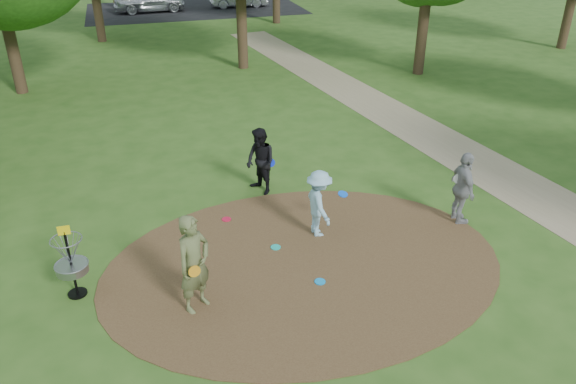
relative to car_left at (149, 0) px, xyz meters
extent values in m
plane|color=#2D5119|center=(0.98, -29.64, -0.76)|extent=(100.00, 100.00, 0.00)
cylinder|color=#47301C|center=(0.98, -29.64, -0.75)|extent=(8.40, 8.40, 0.02)
cube|color=#8C7A5B|center=(7.48, -27.64, -0.76)|extent=(7.55, 39.89, 0.01)
cube|color=black|center=(2.98, 0.36, -0.76)|extent=(14.00, 8.00, 0.01)
imported|color=#5B643A|center=(-1.34, -30.38, 0.21)|extent=(0.85, 0.80, 1.95)
cylinder|color=orange|center=(-1.37, -30.67, 0.27)|extent=(0.22, 0.07, 0.22)
imported|color=#90C2D7|center=(1.65, -28.60, 0.02)|extent=(0.62, 1.04, 1.57)
cylinder|color=blue|center=(2.23, -28.55, 0.15)|extent=(0.28, 0.28, 0.08)
imported|color=black|center=(0.90, -26.25, 0.10)|extent=(0.92, 1.02, 1.73)
cylinder|color=#0C25D5|center=(1.19, -26.20, 0.00)|extent=(0.23, 0.09, 0.22)
imported|color=gray|center=(4.98, -29.01, 0.12)|extent=(0.56, 1.08, 1.76)
cylinder|color=white|center=(4.85, -28.97, 0.36)|extent=(0.23, 0.12, 0.22)
cylinder|color=#16B6A6|center=(0.57, -28.90, -0.73)|extent=(0.22, 0.22, 0.02)
cylinder|color=#0C8EDC|center=(1.09, -30.32, -0.73)|extent=(0.22, 0.22, 0.02)
cylinder|color=red|center=(-0.24, -27.42, -0.73)|extent=(0.22, 0.22, 0.02)
imported|color=#A8ACB0|center=(0.00, 0.00, 0.00)|extent=(4.55, 2.00, 1.53)
cylinder|color=black|center=(-3.52, -29.34, -0.09)|extent=(0.05, 0.05, 1.35)
cylinder|color=black|center=(-3.52, -29.34, -0.74)|extent=(0.36, 0.36, 0.04)
cylinder|color=gray|center=(-3.52, -29.34, -0.14)|extent=(0.60, 0.60, 0.16)
torus|color=gray|center=(-3.52, -29.34, -0.06)|extent=(0.63, 0.63, 0.03)
torus|color=gray|center=(-3.52, -29.34, 0.49)|extent=(0.58, 0.58, 0.02)
cube|color=yellow|center=(-3.52, -29.34, 0.69)|extent=(0.22, 0.02, 0.18)
cylinder|color=#332316|center=(-6.02, -15.64, 1.14)|extent=(0.44, 0.44, 3.80)
cylinder|color=#332316|center=(2.98, -14.64, 1.33)|extent=(0.44, 0.44, 4.18)
cylinder|color=#332316|center=(9.98, -17.64, 1.04)|extent=(0.44, 0.44, 3.61)
cylinder|color=#332316|center=(-3.02, -7.64, 0.95)|extent=(0.44, 0.44, 3.42)
cylinder|color=#332316|center=(18.98, -15.64, 1.14)|extent=(0.44, 0.44, 3.80)
camera|label=1|loc=(-2.06, -38.76, 6.08)|focal=35.00mm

